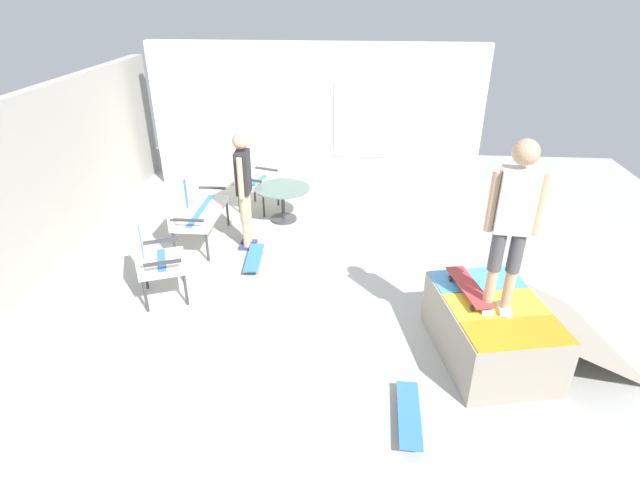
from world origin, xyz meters
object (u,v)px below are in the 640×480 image
Objects in this scene: patio_table at (283,197)px; person_watching at (244,182)px; skateboard_by_bench at (254,258)px; skateboard_on_ramp at (469,287)px; patio_bench at (193,204)px; skateboard_spare at (409,414)px; skate_ramp at (494,329)px; patio_chair_by_wall at (151,255)px; patio_chair_near_house at (252,175)px; person_skater at (513,217)px.

person_watching reaches higher than patio_table.
skateboard_on_ramp is at bearing -121.18° from skateboard_by_bench.
patio_bench is 1.52× the size of skateboard_on_ramp.
patio_table is at bearing 22.68° from skateboard_spare.
patio_chair_by_wall reaches higher than skate_ramp.
skateboard_by_bench is at bearing -120.66° from patio_bench.
patio_chair_by_wall reaches higher than skateboard_by_bench.
patio_chair_near_house reaches higher than skateboard_spare.
patio_bench reaches higher than skateboard_by_bench.
skateboard_by_bench is at bearing -168.50° from patio_chair_near_house.
person_watching reaches higher than patio_bench.
skateboard_by_bench is at bearing -158.66° from person_watching.
person_skater reaches higher than patio_chair_by_wall.
patio_chair_by_wall is at bearing 152.80° from patio_table.
patio_chair_by_wall is at bearing 59.52° from skateboard_spare.
skateboard_by_bench is at bearing 35.71° from skateboard_spare.
person_skater reaches higher than person_watching.
skate_ramp is 4.55m from patio_bench.
person_skater is at bearing -141.68° from patio_table.
patio_chair_by_wall is 2.74m from patio_table.
patio_chair_near_house is at bearing -12.83° from patio_chair_by_wall.
person_watching is (-0.11, -0.82, 0.41)m from patio_bench.
patio_bench is at bearing 82.19° from person_watching.
patio_bench is (2.32, 3.91, 0.29)m from skate_ramp.
skateboard_on_ramp is at bearing -121.03° from patio_bench.
person_watching is at bearing 158.29° from patio_table.
patio_chair_by_wall is at bearing 79.00° from skate_ramp.
person_watching is (-0.99, 0.39, 0.62)m from patio_table.
patio_bench is at bearing 59.34° from skateboard_by_bench.
skate_ramp is 2.35× the size of patio_table.
skate_ramp reaches higher than skateboard_by_bench.
skate_ramp is 2.60× the size of skateboard_by_bench.
skateboard_spare is at bearing 150.41° from skateboard_on_ramp.
skateboard_by_bench is at bearing 56.90° from person_skater.
skate_ramp is 4.91m from patio_chair_near_house.
patio_chair_by_wall is (-1.55, 0.03, -0.00)m from patio_bench.
patio_chair_near_house is 5.23m from skateboard_spare.
patio_chair_near_house is at bearing 42.05° from skate_ramp.
patio_chair_near_house reaches higher than skateboard_by_bench.
patio_bench is at bearing 59.29° from skate_ramp.
patio_chair_near_house is 2.95m from patio_chair_by_wall.
skateboard_spare is (-4.20, -1.75, -0.32)m from patio_table.
person_skater is 2.13× the size of skateboard_by_bench.
patio_bench reaches higher than skateboard_spare.
person_skater reaches higher than skateboard_spare.
person_skater reaches higher than patio_table.
patio_bench and patio_chair_near_house have the same top height.
patio_table is at bearing -7.83° from skateboard_by_bench.
person_skater is at bearing -122.47° from patio_bench.
skateboard_by_bench is at bearing 59.27° from skate_ramp.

